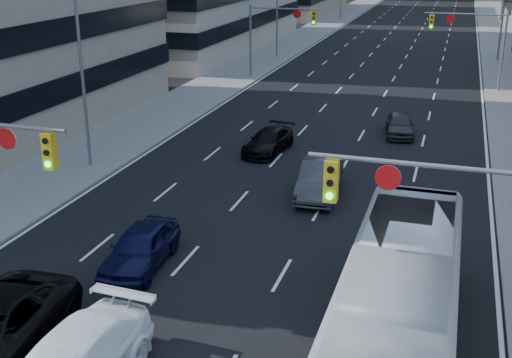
{
  "coord_description": "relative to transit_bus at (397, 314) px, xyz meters",
  "views": [
    {
      "loc": [
        6.82,
        -6.96,
        10.74
      ],
      "look_at": [
        -0.15,
        15.23,
        2.2
      ],
      "focal_mm": 45.0,
      "sensor_mm": 36.0,
      "label": 1
    }
  ],
  "objects": [
    {
      "name": "streetlight_left_mid",
      "position": [
        -16.34,
        47.09,
        3.35
      ],
      "size": [
        2.03,
        0.22,
        9.0
      ],
      "color": "slate",
      "rests_on": "ground"
    },
    {
      "name": "sedan_grey_center",
      "position": [
        -4.58,
        11.94,
        -0.92
      ],
      "size": [
        2.0,
        4.87,
        1.57
      ],
      "primitive_type": "imported",
      "rotation": [
        0.0,
        0.0,
        0.07
      ],
      "color": "#363639",
      "rests_on": "ground"
    },
    {
      "name": "signal_far_left",
      "position": [
        -13.68,
        37.08,
        2.6
      ],
      "size": [
        6.09,
        0.33,
        6.0
      ],
      "color": "slate",
      "rests_on": "ground"
    },
    {
      "name": "signal_near_right",
      "position": [
        1.45,
        0.08,
        2.62
      ],
      "size": [
        6.59,
        0.33,
        6.0
      ],
      "color": "slate",
      "rests_on": "ground"
    },
    {
      "name": "sidewalk_right",
      "position": [
        5.5,
        122.09,
        -1.63
      ],
      "size": [
        5.0,
        300.0,
        0.15
      ],
      "primitive_type": "cube",
      "color": "slate",
      "rests_on": "ground"
    },
    {
      "name": "sedan_black_far",
      "position": [
        -8.59,
        17.33,
        -1.07
      ],
      "size": [
        2.21,
        4.51,
        1.26
      ],
      "primitive_type": "imported",
      "rotation": [
        0.0,
        0.0,
        -0.1
      ],
      "color": "black",
      "rests_on": "ground"
    },
    {
      "name": "streetlight_left_near",
      "position": [
        -16.34,
        12.09,
        3.35
      ],
      "size": [
        2.03,
        0.22,
        9.0
      ],
      "color": "slate",
      "rests_on": "ground"
    },
    {
      "name": "sedan_grey_right",
      "position": [
        -2.07,
        22.83,
        -1.04
      ],
      "size": [
        2.11,
        4.1,
        1.34
      ],
      "primitive_type": "imported",
      "rotation": [
        0.0,
        0.0,
        0.14
      ],
      "color": "#2E2E30",
      "rests_on": "ground"
    },
    {
      "name": "sedan_blue",
      "position": [
        -9.12,
        3.24,
        -0.96
      ],
      "size": [
        2.07,
        4.46,
        1.48
      ],
      "primitive_type": "imported",
      "rotation": [
        0.0,
        0.0,
        0.08
      ],
      "color": "black",
      "rests_on": "ground"
    },
    {
      "name": "transit_bus",
      "position": [
        0.0,
        0.0,
        0.0
      ],
      "size": [
        2.92,
        12.25,
        3.41
      ],
      "primitive_type": "imported",
      "rotation": [
        0.0,
        0.0,
        -0.01
      ],
      "color": "silver",
      "rests_on": "ground"
    },
    {
      "name": "road_surface",
      "position": [
        -6.0,
        122.09,
        -1.69
      ],
      "size": [
        18.0,
        300.0,
        0.02
      ],
      "primitive_type": "cube",
      "color": "black",
      "rests_on": "ground"
    },
    {
      "name": "streetlight_right_far",
      "position": [
        4.34,
        52.09,
        3.35
      ],
      "size": [
        2.03,
        0.22,
        9.0
      ],
      "color": "slate",
      "rests_on": "ground"
    },
    {
      "name": "signal_far_right",
      "position": [
        1.68,
        37.08,
        2.6
      ],
      "size": [
        6.09,
        0.33,
        6.0
      ],
      "color": "slate",
      "rests_on": "ground"
    }
  ]
}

